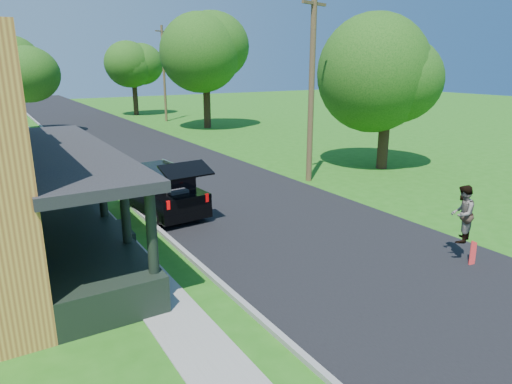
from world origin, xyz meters
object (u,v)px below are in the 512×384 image
utility_pole_near (312,86)px  skateboarder (462,214)px  black_suv (161,190)px  tree_right_near (388,67)px

utility_pole_near → skateboarder: bearing=-118.2°
black_suv → skateboarder: size_ratio=2.97×
utility_pole_near → black_suv: bearing=170.3°
black_suv → tree_right_near: tree_right_near is taller
skateboarder → utility_pole_near: size_ratio=0.19×
skateboarder → tree_right_near: tree_right_near is taller
black_suv → tree_right_near: 13.47m
skateboarder → tree_right_near: 12.56m
black_suv → utility_pole_near: utility_pole_near is taller
black_suv → utility_pole_near: bearing=2.1°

